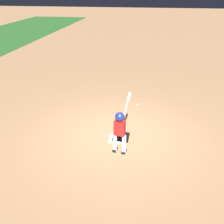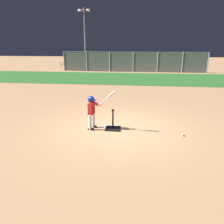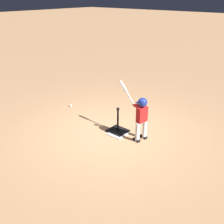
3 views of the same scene
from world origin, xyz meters
TOP-DOWN VIEW (x-y plane):
  - ground_plane at (0.00, 0.00)m, footprint 90.00×90.00m
  - grass_outfield_strip at (0.00, 11.41)m, footprint 56.00×6.85m
  - backstop_fence at (0.00, 15.81)m, footprint 14.50×0.08m
  - home_plate at (-0.23, -0.01)m, footprint 0.45×0.45m
  - batting_tee at (-0.15, -0.10)m, footprint 0.48×0.44m
  - batter_child at (-0.80, -0.15)m, footprint 0.92×0.37m
  - baseball at (2.02, -0.40)m, footprint 0.07×0.07m
  - bleachers_center at (-6.20, 17.21)m, footprint 3.75×1.92m
  - bleachers_right_center at (1.34, 17.87)m, footprint 3.63×1.91m
  - field_light_pole at (-7.15, 24.96)m, footprint 1.76×0.44m

SIDE VIEW (x-z plane):
  - ground_plane at x=0.00m, z-range 0.00..0.00m
  - grass_outfield_strip at x=0.00m, z-range 0.00..0.02m
  - home_plate at x=-0.23m, z-range 0.00..0.02m
  - baseball at x=2.02m, z-range 0.00..0.07m
  - batting_tee at x=-0.15m, z-range -0.26..0.41m
  - bleachers_right_center at x=1.34m, z-range -0.01..0.87m
  - bleachers_center at x=-6.20m, z-range -0.01..0.88m
  - batter_child at x=-0.80m, z-range 0.04..1.37m
  - backstop_fence at x=0.00m, z-range 0.05..2.03m
  - field_light_pole at x=-7.15m, z-range 1.24..8.72m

